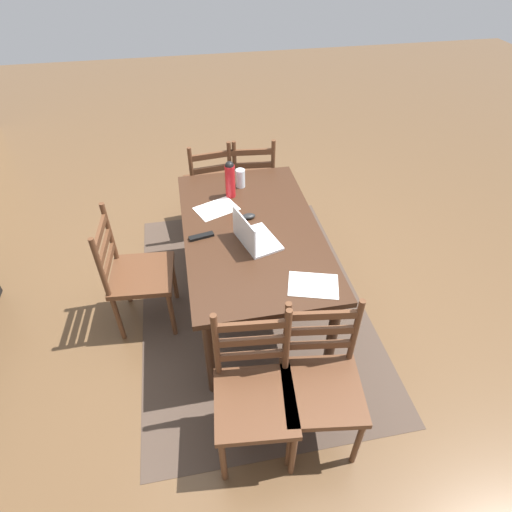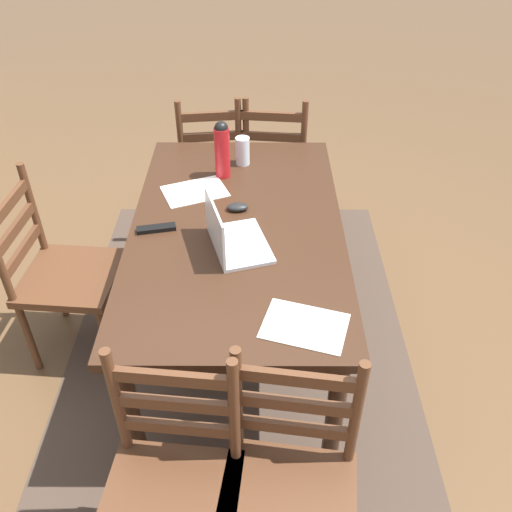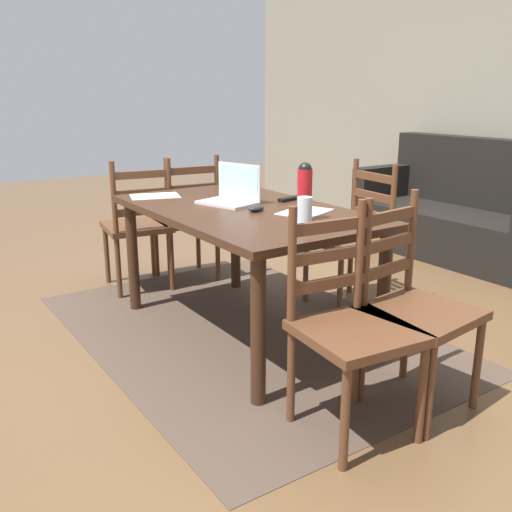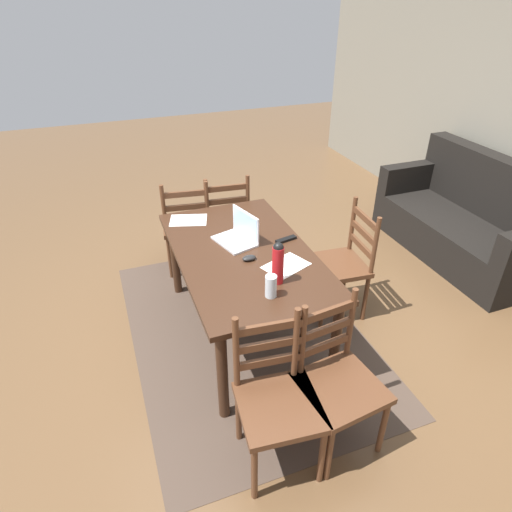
{
  "view_description": "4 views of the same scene",
  "coord_description": "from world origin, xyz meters",
  "px_view_note": "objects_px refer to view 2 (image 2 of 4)",
  "views": [
    {
      "loc": [
        -2.3,
        0.41,
        2.53
      ],
      "look_at": [
        -0.1,
        -0.01,
        0.58
      ],
      "focal_mm": 29.5,
      "sensor_mm": 36.0,
      "label": 1
    },
    {
      "loc": [
        -2.02,
        -0.09,
        2.19
      ],
      "look_at": [
        -0.0,
        -0.09,
        0.59
      ],
      "focal_mm": 39.06,
      "sensor_mm": 36.0,
      "label": 2
    },
    {
      "loc": [
        2.67,
        -1.71,
        1.38
      ],
      "look_at": [
        -0.02,
        0.1,
        0.45
      ],
      "focal_mm": 40.15,
      "sensor_mm": 36.0,
      "label": 3
    },
    {
      "loc": [
        2.58,
        -0.86,
        2.4
      ],
      "look_at": [
        -0.05,
        0.11,
        0.66
      ],
      "focal_mm": 30.83,
      "sensor_mm": 36.0,
      "label": 4
    }
  ],
  "objects_px": {
    "laptop": "(230,237)",
    "drinking_glass": "(243,151)",
    "chair_right_far": "(214,163)",
    "tv_remote": "(156,228)",
    "chair_left_far": "(171,494)",
    "chair_far_head": "(62,275)",
    "chair_right_near": "(272,163)",
    "computer_mouse": "(239,207)",
    "water_bottle": "(222,148)",
    "chair_left_near": "(288,495)",
    "dining_table": "(237,242)"
  },
  "relations": [
    {
      "from": "chair_left_near",
      "to": "drinking_glass",
      "type": "distance_m",
      "value": 1.71
    },
    {
      "from": "drinking_glass",
      "to": "chair_right_far",
      "type": "bearing_deg",
      "value": 20.52
    },
    {
      "from": "chair_left_far",
      "to": "water_bottle",
      "type": "xyz_separation_m",
      "value": [
        1.53,
        -0.1,
        0.44
      ]
    },
    {
      "from": "chair_right_far",
      "to": "chair_right_near",
      "type": "relative_size",
      "value": 1.0
    },
    {
      "from": "chair_right_near",
      "to": "water_bottle",
      "type": "relative_size",
      "value": 3.24
    },
    {
      "from": "chair_left_near",
      "to": "laptop",
      "type": "distance_m",
      "value": 1.02
    },
    {
      "from": "water_bottle",
      "to": "tv_remote",
      "type": "height_order",
      "value": "water_bottle"
    },
    {
      "from": "chair_left_near",
      "to": "drinking_glass",
      "type": "relative_size",
      "value": 6.46
    },
    {
      "from": "chair_left_far",
      "to": "computer_mouse",
      "type": "xyz_separation_m",
      "value": [
        1.22,
        -0.19,
        0.31
      ]
    },
    {
      "from": "chair_right_far",
      "to": "chair_left_near",
      "type": "relative_size",
      "value": 1.0
    },
    {
      "from": "chair_right_far",
      "to": "chair_far_head",
      "type": "xyz_separation_m",
      "value": [
        -1.09,
        0.66,
        0.0
      ]
    },
    {
      "from": "laptop",
      "to": "computer_mouse",
      "type": "distance_m",
      "value": 0.29
    },
    {
      "from": "chair_left_far",
      "to": "chair_right_near",
      "type": "xyz_separation_m",
      "value": [
        2.19,
        -0.37,
        0.0
      ]
    },
    {
      "from": "water_bottle",
      "to": "tv_remote",
      "type": "distance_m",
      "value": 0.57
    },
    {
      "from": "laptop",
      "to": "tv_remote",
      "type": "bearing_deg",
      "value": 69.43
    },
    {
      "from": "water_bottle",
      "to": "tv_remote",
      "type": "relative_size",
      "value": 1.73
    },
    {
      "from": "chair_left_near",
      "to": "computer_mouse",
      "type": "relative_size",
      "value": 9.5
    },
    {
      "from": "drinking_glass",
      "to": "tv_remote",
      "type": "height_order",
      "value": "drinking_glass"
    },
    {
      "from": "chair_right_far",
      "to": "computer_mouse",
      "type": "xyz_separation_m",
      "value": [
        -0.97,
        -0.19,
        0.31
      ]
    },
    {
      "from": "laptop",
      "to": "chair_left_far",
      "type": "bearing_deg",
      "value": 170.22
    },
    {
      "from": "dining_table",
      "to": "laptop",
      "type": "distance_m",
      "value": 0.22
    },
    {
      "from": "chair_left_far",
      "to": "chair_right_near",
      "type": "relative_size",
      "value": 1.0
    },
    {
      "from": "chair_left_far",
      "to": "drinking_glass",
      "type": "distance_m",
      "value": 1.71
    },
    {
      "from": "tv_remote",
      "to": "drinking_glass",
      "type": "bearing_deg",
      "value": -43.27
    },
    {
      "from": "laptop",
      "to": "chair_far_head",
      "type": "bearing_deg",
      "value": 78.77
    },
    {
      "from": "laptop",
      "to": "drinking_glass",
      "type": "relative_size",
      "value": 2.51
    },
    {
      "from": "chair_left_far",
      "to": "water_bottle",
      "type": "relative_size",
      "value": 3.24
    },
    {
      "from": "chair_right_near",
      "to": "drinking_glass",
      "type": "height_order",
      "value": "chair_right_near"
    },
    {
      "from": "chair_far_head",
      "to": "tv_remote",
      "type": "bearing_deg",
      "value": -94.57
    },
    {
      "from": "chair_left_far",
      "to": "chair_far_head",
      "type": "height_order",
      "value": "same"
    },
    {
      "from": "chair_far_head",
      "to": "computer_mouse",
      "type": "relative_size",
      "value": 9.5
    },
    {
      "from": "chair_far_head",
      "to": "tv_remote",
      "type": "height_order",
      "value": "chair_far_head"
    },
    {
      "from": "water_bottle",
      "to": "drinking_glass",
      "type": "relative_size",
      "value": 1.99
    },
    {
      "from": "chair_right_far",
      "to": "chair_left_near",
      "type": "height_order",
      "value": "same"
    },
    {
      "from": "chair_left_near",
      "to": "water_bottle",
      "type": "distance_m",
      "value": 1.62
    },
    {
      "from": "chair_right_near",
      "to": "water_bottle",
      "type": "xyz_separation_m",
      "value": [
        -0.65,
        0.27,
        0.44
      ]
    },
    {
      "from": "drinking_glass",
      "to": "computer_mouse",
      "type": "bearing_deg",
      "value": 178.73
    },
    {
      "from": "chair_left_far",
      "to": "computer_mouse",
      "type": "bearing_deg",
      "value": -8.84
    },
    {
      "from": "water_bottle",
      "to": "computer_mouse",
      "type": "relative_size",
      "value": 2.93
    },
    {
      "from": "chair_far_head",
      "to": "water_bottle",
      "type": "distance_m",
      "value": 0.98
    },
    {
      "from": "dining_table",
      "to": "chair_far_head",
      "type": "relative_size",
      "value": 1.69
    },
    {
      "from": "chair_far_head",
      "to": "water_bottle",
      "type": "relative_size",
      "value": 3.24
    },
    {
      "from": "chair_left_near",
      "to": "tv_remote",
      "type": "xyz_separation_m",
      "value": [
        1.06,
        0.55,
        0.3
      ]
    },
    {
      "from": "chair_left_far",
      "to": "chair_right_far",
      "type": "relative_size",
      "value": 1.0
    },
    {
      "from": "chair_right_far",
      "to": "tv_remote",
      "type": "relative_size",
      "value": 5.59
    },
    {
      "from": "chair_far_head",
      "to": "tv_remote",
      "type": "xyz_separation_m",
      "value": [
        -0.04,
        -0.49,
        0.3
      ]
    },
    {
      "from": "dining_table",
      "to": "chair_right_far",
      "type": "distance_m",
      "value": 1.13
    },
    {
      "from": "laptop",
      "to": "drinking_glass",
      "type": "xyz_separation_m",
      "value": [
        0.72,
        -0.04,
        0.02
      ]
    },
    {
      "from": "chair_right_far",
      "to": "chair_right_near",
      "type": "distance_m",
      "value": 0.37
    },
    {
      "from": "chair_left_far",
      "to": "tv_remote",
      "type": "distance_m",
      "value": 1.11
    }
  ]
}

